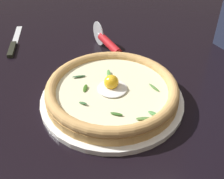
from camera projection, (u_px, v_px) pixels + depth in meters
The scene contains 5 objects.
ground_plane at pixel (105, 120), 0.61m from camera, with size 2.40×2.40×0.03m, color black.
pizza_plate at pixel (112, 98), 0.63m from camera, with size 0.32×0.32×0.01m, color white.
pizza at pixel (112, 90), 0.62m from camera, with size 0.30×0.30×0.06m.
pizza_cutter at pixel (107, 41), 0.79m from camera, with size 0.17×0.04×0.07m.
table_knife at pixel (14, 45), 0.84m from camera, with size 0.21×0.05×0.01m.
Camera 1 is at (-0.43, 0.11, 0.41)m, focal length 44.18 mm.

